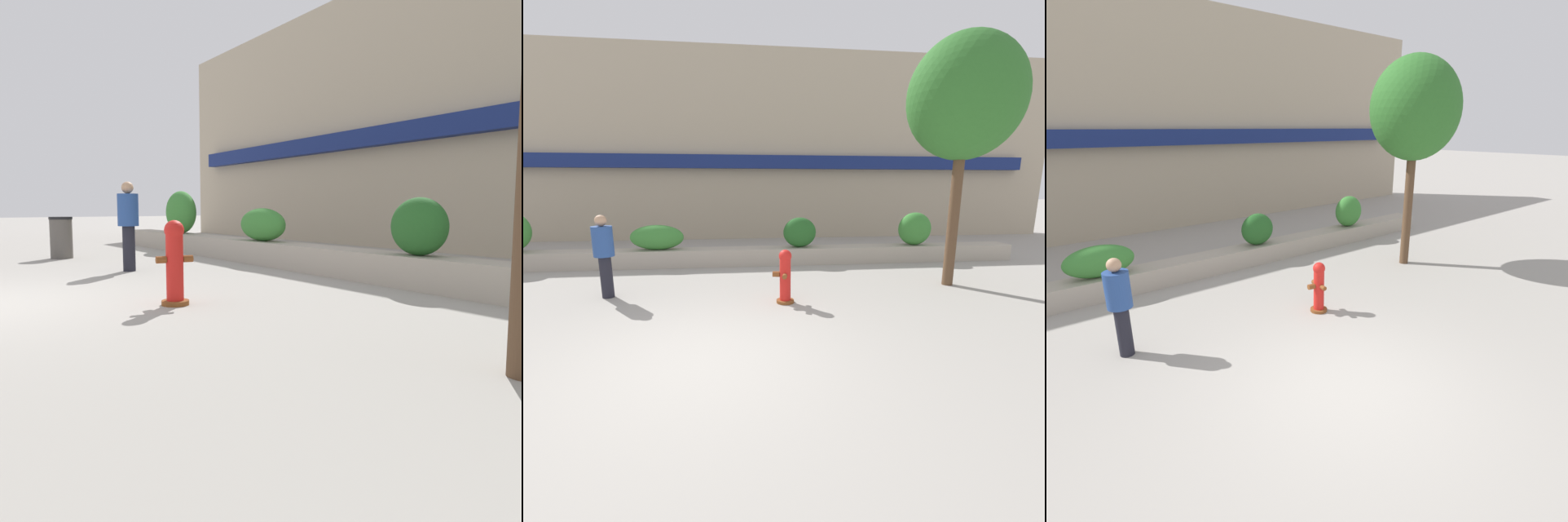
{
  "view_description": "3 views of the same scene",
  "coord_description": "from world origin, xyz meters",
  "views": [
    {
      "loc": [
        7.25,
        -0.45,
        1.24
      ],
      "look_at": [
        1.15,
        3.82,
        0.45
      ],
      "focal_mm": 35.0,
      "sensor_mm": 36.0,
      "label": 1
    },
    {
      "loc": [
        0.61,
        -4.33,
        2.26
      ],
      "look_at": [
        1.45,
        3.05,
        0.7
      ],
      "focal_mm": 24.0,
      "sensor_mm": 36.0,
      "label": 2
    },
    {
      "loc": [
        -3.78,
        -3.6,
        3.7
      ],
      "look_at": [
        1.91,
        3.34,
        0.74
      ],
      "focal_mm": 28.0,
      "sensor_mm": 36.0,
      "label": 3
    }
  ],
  "objects": [
    {
      "name": "building_facade",
      "position": [
        0.0,
        11.98,
        3.99
      ],
      "size": [
        30.0,
        1.36,
        8.0
      ],
      "color": "tan",
      "rests_on": "ground"
    },
    {
      "name": "hedge_bush_3",
      "position": [
        5.9,
        6.0,
        1.01
      ],
      "size": [
        1.03,
        0.67,
        1.01
      ],
      "primitive_type": "ellipsoid",
      "color": "#387F33",
      "rests_on": "planter_wall_low"
    },
    {
      "name": "fire_hydrant",
      "position": [
        1.38,
        2.32,
        0.55
      ],
      "size": [
        0.46,
        0.48,
        1.08
      ],
      "color": "brown",
      "rests_on": "ground"
    },
    {
      "name": "pedestrian",
      "position": [
        -2.28,
        3.09,
        0.99
      ],
      "size": [
        0.42,
        0.42,
        1.73
      ],
      "color": "black",
      "rests_on": "ground"
    },
    {
      "name": "ground_plane",
      "position": [
        0.0,
        0.0,
        0.0
      ],
      "size": [
        120.0,
        120.0,
        0.0
      ],
      "primitive_type": "plane",
      "color": "#9E9991"
    },
    {
      "name": "hedge_bush_1",
      "position": [
        -1.91,
        6.0,
        0.86
      ],
      "size": [
        1.5,
        0.6,
        0.72
      ],
      "primitive_type": "ellipsoid",
      "color": "#387F33",
      "rests_on": "planter_wall_low"
    },
    {
      "name": "planter_wall_low",
      "position": [
        0.0,
        6.0,
        0.25
      ],
      "size": [
        18.0,
        0.7,
        0.5
      ],
      "primitive_type": "cube",
      "color": "#ADA393",
      "rests_on": "ground"
    },
    {
      "name": "street_tree",
      "position": [
        5.39,
        3.21,
        4.12
      ],
      "size": [
        2.47,
        2.22,
        5.45
      ],
      "color": "brown",
      "rests_on": "ground"
    },
    {
      "name": "hedge_bush_2",
      "position": [
        2.26,
        6.0,
        0.95
      ],
      "size": [
        0.99,
        0.59,
        0.89
      ],
      "primitive_type": "ellipsoid",
      "color": "#235B23",
      "rests_on": "planter_wall_low"
    }
  ]
}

